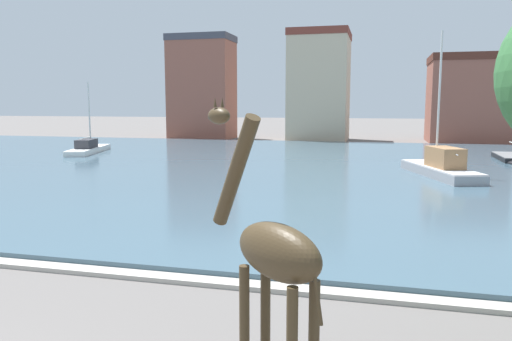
# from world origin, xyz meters

# --- Properties ---
(harbor_water) EXTENTS (87.92, 42.90, 0.25)m
(harbor_water) POSITION_xyz_m (0.00, 28.60, 0.13)
(harbor_water) COLOR #3D5666
(harbor_water) RESTS_ON ground
(quay_edge_coping) EXTENTS (87.92, 0.50, 0.12)m
(quay_edge_coping) POSITION_xyz_m (0.00, 6.90, 0.06)
(quay_edge_coping) COLOR #ADA89E
(quay_edge_coping) RESTS_ON ground
(giraffe_statue) EXTENTS (2.18, 1.85, 4.39)m
(giraffe_statue) POSITION_xyz_m (4.88, 2.51, 2.24)
(giraffe_statue) COLOR #42331E
(giraffe_statue) RESTS_ON ground
(sailboat_white) EXTENTS (3.76, 8.54, 6.13)m
(sailboat_white) POSITION_xyz_m (-17.49, 33.15, 0.48)
(sailboat_white) COLOR white
(sailboat_white) RESTS_ON ground
(sailboat_grey) EXTENTS (4.24, 8.46, 8.34)m
(sailboat_grey) POSITION_xyz_m (9.49, 25.91, 0.63)
(sailboat_grey) COLOR #939399
(sailboat_grey) RESTS_ON ground
(townhouse_narrow_midrow) EXTENTS (7.75, 5.20, 12.67)m
(townhouse_narrow_midrow) POSITION_xyz_m (-15.34, 54.71, 6.35)
(townhouse_narrow_midrow) COLOR #8E5142
(townhouse_narrow_midrow) RESTS_ON ground
(townhouse_end_terrace) EXTENTS (6.79, 7.72, 12.63)m
(townhouse_end_terrace) POSITION_xyz_m (-0.74, 54.69, 6.33)
(townhouse_end_terrace) COLOR #C6B293
(townhouse_end_terrace) RESTS_ON ground
(townhouse_tall_gabled) EXTENTS (8.72, 7.70, 9.69)m
(townhouse_tall_gabled) POSITION_xyz_m (15.84, 55.95, 4.86)
(townhouse_tall_gabled) COLOR #8E5142
(townhouse_tall_gabled) RESTS_ON ground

